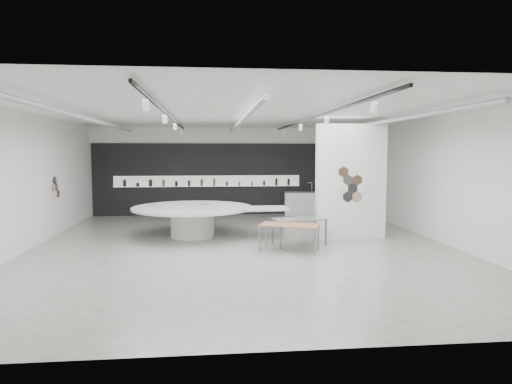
{
  "coord_description": "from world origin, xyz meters",
  "views": [
    {
      "loc": [
        -0.93,
        -12.96,
        2.72
      ],
      "look_at": [
        0.51,
        1.2,
        1.48
      ],
      "focal_mm": 32.0,
      "sensor_mm": 36.0,
      "label": 1
    }
  ],
  "objects": [
    {
      "name": "room",
      "position": [
        -0.09,
        -0.0,
        2.07
      ],
      "size": [
        12.02,
        14.02,
        3.82
      ],
      "color": "#9A9891",
      "rests_on": "ground"
    },
    {
      "name": "back_wall_display",
      "position": [
        -0.08,
        6.93,
        1.54
      ],
      "size": [
        11.8,
        0.27,
        3.1
      ],
      "color": "black",
      "rests_on": "ground"
    },
    {
      "name": "sample_table_stone",
      "position": [
        1.68,
        0.13,
        0.71
      ],
      "size": [
        1.65,
        1.1,
        0.78
      ],
      "rotation": [
        0.0,
        0.0,
        0.24
      ],
      "color": "slate",
      "rests_on": "ground"
    },
    {
      "name": "sample_table_wood",
      "position": [
        1.24,
        -0.72,
        0.69
      ],
      "size": [
        1.77,
        1.31,
        0.74
      ],
      "rotation": [
        0.0,
        0.0,
        -0.37
      ],
      "color": "#94674C",
      "rests_on": "ground"
    },
    {
      "name": "kitchen_counter",
      "position": [
        3.2,
        6.52,
        0.5
      ],
      "size": [
        1.84,
        0.88,
        1.4
      ],
      "rotation": [
        0.0,
        0.0,
        -0.11
      ],
      "color": "white",
      "rests_on": "ground"
    },
    {
      "name": "display_island",
      "position": [
        -1.41,
        1.7,
        0.64
      ],
      "size": [
        5.05,
        4.02,
        0.99
      ],
      "rotation": [
        0.0,
        0.0,
        0.04
      ],
      "color": "white",
      "rests_on": "ground"
    },
    {
      "name": "partition_column",
      "position": [
        3.5,
        1.0,
        1.8
      ],
      "size": [
        2.2,
        0.38,
        3.6
      ],
      "color": "white",
      "rests_on": "ground"
    }
  ]
}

